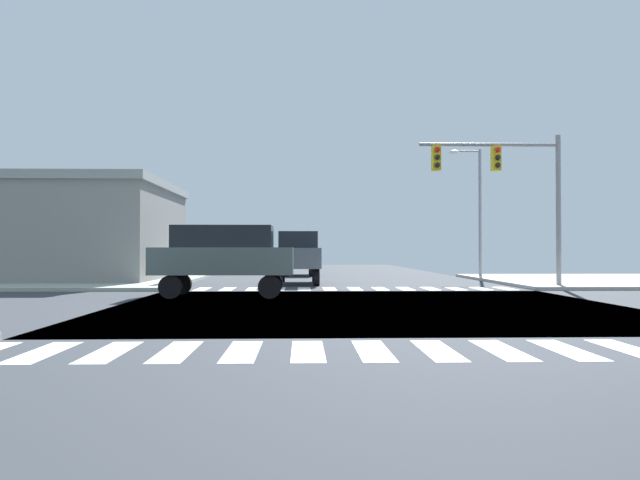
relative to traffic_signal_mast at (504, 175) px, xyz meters
The scene contains 11 objects.
ground 10.77m from the traffic_signal_mast, 129.98° to the right, with size 90.00×90.00×0.05m.
sidewalk_corner_ne 9.26m from the traffic_signal_mast, 33.91° to the left, with size 12.00×12.00×0.14m.
sidewalk_corner_nw 20.29m from the traffic_signal_mast, 166.79° to the left, with size 12.00×12.00×0.14m.
crosswalk_near 16.77m from the traffic_signal_mast, 113.81° to the right, with size 13.50×2.00×0.01m.
crosswalk_far 7.94m from the traffic_signal_mast, behind, with size 13.50×2.00×0.01m.
traffic_signal_mast is the anchor object (origin of this frame).
street_lamp 8.97m from the traffic_signal_mast, 81.07° to the left, with size 1.78×0.32×7.05m.
bank_building 23.61m from the traffic_signal_mast, 163.56° to the left, with size 17.07×10.34×4.93m.
sedan_farside_1 15.18m from the traffic_signal_mast, 123.97° to the left, with size 1.80×4.30×1.88m.
suv_middle_2 9.48m from the traffic_signal_mast, 157.56° to the left, with size 1.96×4.60×2.34m.
suv_outer_3 11.83m from the traffic_signal_mast, 159.61° to the right, with size 4.60×1.96×2.34m.
Camera 1 is at (-1.84, -16.61, 1.56)m, focal length 34.10 mm.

